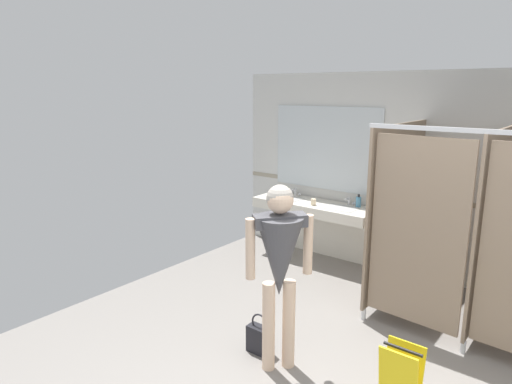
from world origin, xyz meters
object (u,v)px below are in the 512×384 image
person_standing (279,256)px  soap_dispenser (358,202)px  handbag (260,339)px  paper_cup (313,202)px  wet_floor_sign (400,384)px

person_standing → soap_dispenser: bearing=101.8°
handbag → person_standing: bearing=-14.4°
handbag → paper_cup: 2.50m
paper_cup → wet_floor_sign: size_ratio=0.15×
person_standing → paper_cup: person_standing is taller
soap_dispenser → paper_cup: 0.61m
handbag → soap_dispenser: 2.67m
soap_dispenser → paper_cup: size_ratio=2.00×
person_standing → handbag: size_ratio=4.21×
person_standing → soap_dispenser: (-0.54, 2.61, -0.14)m
person_standing → wet_floor_sign: person_standing is taller
handbag → soap_dispenser: soap_dispenser is taller
paper_cup → wet_floor_sign: 3.20m
handbag → soap_dispenser: bearing=96.4°
handbag → paper_cup: (-0.82, 2.24, 0.73)m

